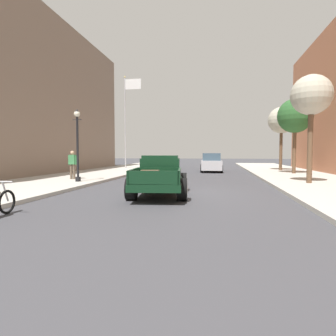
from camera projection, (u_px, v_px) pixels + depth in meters
ground_plane at (174, 193)px, 12.03m from camera, size 140.00×140.00×0.00m
sidewalk_left at (20, 187)px, 13.27m from camera, size 5.50×64.00×0.15m
hotrod_truck_dark_green at (160, 176)px, 11.61m from camera, size 2.54×5.07×1.58m
car_background_silver at (211, 163)px, 25.23m from camera, size 2.01×4.37×1.65m
pedestrian_sidewalk_left at (73, 163)px, 16.55m from camera, size 0.53×0.22×1.65m
street_lamp_near at (77, 140)px, 15.13m from camera, size 0.50×0.32×3.85m
flagpole at (127, 112)px, 28.42m from camera, size 1.74×0.16×9.16m
street_tree_nearest at (311, 96)px, 14.25m from camera, size 2.00×2.00×5.45m
street_tree_second at (295, 116)px, 21.01m from camera, size 2.53×2.53×5.54m
street_tree_third at (281, 121)px, 24.78m from camera, size 2.29×2.29×5.53m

